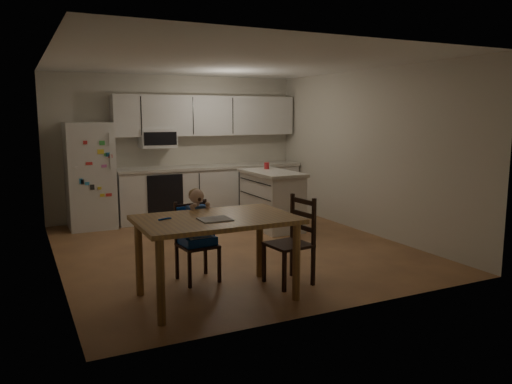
{
  "coord_description": "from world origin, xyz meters",
  "views": [
    {
      "loc": [
        -2.63,
        -6.17,
        1.82
      ],
      "look_at": [
        -0.16,
        -1.08,
        0.94
      ],
      "focal_mm": 35.0,
      "sensor_mm": 36.0,
      "label": 1
    }
  ],
  "objects": [
    {
      "name": "chair_side",
      "position": [
        0.06,
        -1.62,
        0.54
      ],
      "size": [
        0.47,
        0.47,
        0.95
      ],
      "rotation": [
        0.0,
        0.0,
        -1.46
      ],
      "color": "black",
      "rests_on": "ground"
    },
    {
      "name": "chair_booster",
      "position": [
        -0.89,
        -1.07,
        0.62
      ],
      "size": [
        0.42,
        0.42,
        1.03
      ],
      "rotation": [
        0.0,
        0.0,
        0.09
      ],
      "color": "black",
      "rests_on": "ground"
    },
    {
      "name": "red_cup",
      "position": [
        1.16,
        1.21,
        0.98
      ],
      "size": [
        0.09,
        0.09,
        0.11
      ],
      "primitive_type": "cylinder",
      "color": "red",
      "rests_on": "kitchen_island"
    },
    {
      "name": "napkin",
      "position": [
        -0.94,
        -1.79,
        0.83
      ],
      "size": [
        0.29,
        0.26,
        0.01
      ],
      "primitive_type": "cube",
      "color": "#B4B5B9",
      "rests_on": "dining_table"
    },
    {
      "name": "dining_table",
      "position": [
        -0.88,
        -1.68,
        0.71
      ],
      "size": [
        1.54,
        0.99,
        0.82
      ],
      "color": "olive",
      "rests_on": "ground"
    },
    {
      "name": "kitchen_island",
      "position": [
        1.07,
        0.85,
        0.46
      ],
      "size": [
        0.65,
        1.25,
        0.92
      ],
      "color": "silver",
      "rests_on": "ground"
    },
    {
      "name": "room",
      "position": [
        0.0,
        0.48,
        1.25
      ],
      "size": [
        4.52,
        5.01,
        2.51
      ],
      "color": "brown",
      "rests_on": "ground"
    },
    {
      "name": "refrigerator",
      "position": [
        -1.55,
        2.15,
        0.85
      ],
      "size": [
        0.72,
        0.7,
        1.7
      ],
      "primitive_type": "cube",
      "color": "silver",
      "rests_on": "ground"
    },
    {
      "name": "toddler_spoon",
      "position": [
        -1.38,
        -1.57,
        0.83
      ],
      "size": [
        0.12,
        0.06,
        0.02
      ],
      "primitive_type": "cylinder",
      "rotation": [
        0.0,
        1.57,
        0.35
      ],
      "color": "#0C3EAE",
      "rests_on": "dining_table"
    },
    {
      "name": "kitchen_run",
      "position": [
        0.5,
        2.24,
        0.88
      ],
      "size": [
        3.37,
        0.62,
        2.15
      ],
      "color": "silver",
      "rests_on": "ground"
    }
  ]
}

